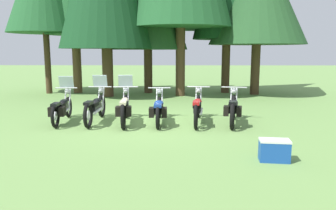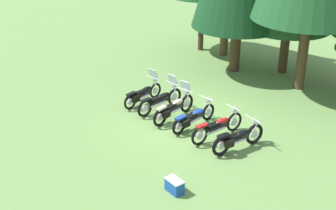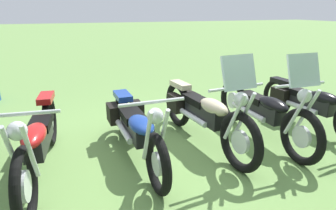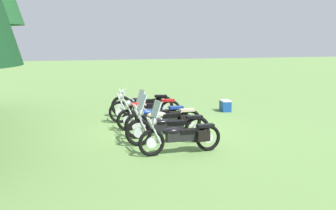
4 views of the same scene
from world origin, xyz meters
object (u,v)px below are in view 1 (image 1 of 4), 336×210
at_px(motorcycle_4, 197,107).
at_px(motorcycle_5, 233,109).
at_px(motorcycle_3, 159,109).
at_px(motorcycle_2, 125,107).
at_px(motorcycle_1, 96,107).
at_px(motorcycle_0, 62,108).
at_px(picnic_cooler, 274,150).

xyz_separation_m(motorcycle_4, motorcycle_5, (1.02, -0.18, -0.00)).
bearing_deg(motorcycle_5, motorcycle_4, 91.41).
height_order(motorcycle_3, motorcycle_4, motorcycle_4).
distance_m(motorcycle_2, motorcycle_3, 1.00).
distance_m(motorcycle_1, motorcycle_2, 0.92).
distance_m(motorcycle_4, motorcycle_5, 1.04).
bearing_deg(motorcycle_0, motorcycle_2, -96.42).
distance_m(motorcycle_2, motorcycle_4, 2.15).
bearing_deg(motorcycle_4, motorcycle_2, 99.38).
distance_m(motorcycle_5, picnic_cooler, 3.27).
bearing_deg(picnic_cooler, motorcycle_3, 125.40).
relative_size(motorcycle_0, motorcycle_4, 0.89).
relative_size(motorcycle_5, picnic_cooler, 3.62).
xyz_separation_m(motorcycle_4, picnic_cooler, (1.25, -3.44, -0.24)).
height_order(motorcycle_0, motorcycle_1, motorcycle_1).
xyz_separation_m(motorcycle_1, motorcycle_3, (1.90, -0.13, -0.04)).
relative_size(motorcycle_0, motorcycle_5, 0.97).
relative_size(motorcycle_1, picnic_cooler, 3.82).
bearing_deg(motorcycle_2, motorcycle_5, -96.52).
xyz_separation_m(motorcycle_2, motorcycle_4, (2.15, 0.11, -0.02)).
bearing_deg(motorcycle_3, motorcycle_5, -93.67).
height_order(motorcycle_2, motorcycle_3, motorcycle_2).
relative_size(motorcycle_1, motorcycle_3, 1.01).
bearing_deg(picnic_cooler, motorcycle_2, 135.55).
bearing_deg(motorcycle_1, picnic_cooler, -128.19).
bearing_deg(motorcycle_3, motorcycle_2, 91.46).
relative_size(motorcycle_1, motorcycle_4, 0.96).
bearing_deg(motorcycle_5, motorcycle_0, 99.74).
height_order(motorcycle_0, picnic_cooler, motorcycle_0).
height_order(motorcycle_0, motorcycle_5, motorcycle_0).
relative_size(motorcycle_3, picnic_cooler, 3.77).
distance_m(motorcycle_0, motorcycle_3, 2.89).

